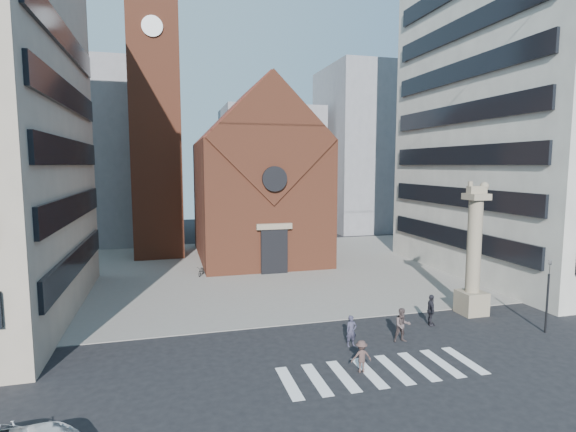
% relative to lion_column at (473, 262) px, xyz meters
% --- Properties ---
extents(ground, '(120.00, 120.00, 0.00)m').
position_rel_lion_column_xyz_m(ground, '(-10.01, -3.00, -3.46)').
color(ground, black).
rests_on(ground, ground).
extents(piazza, '(46.00, 30.00, 0.05)m').
position_rel_lion_column_xyz_m(piazza, '(-10.01, 16.00, -3.43)').
color(piazza, gray).
rests_on(piazza, ground).
extents(zebra_crossing, '(10.20, 3.20, 0.01)m').
position_rel_lion_column_xyz_m(zebra_crossing, '(-9.46, -6.00, -3.45)').
color(zebra_crossing, white).
rests_on(zebra_crossing, ground).
extents(church, '(12.00, 16.65, 18.00)m').
position_rel_lion_column_xyz_m(church, '(-10.01, 22.04, 4.53)').
color(church, brown).
rests_on(church, ground).
extents(campanile, '(5.50, 5.50, 31.20)m').
position_rel_lion_column_xyz_m(campanile, '(-20.01, 25.00, 12.28)').
color(campanile, brown).
rests_on(campanile, ground).
extents(building_right, '(18.00, 22.00, 32.00)m').
position_rel_lion_column_xyz_m(building_right, '(13.99, 9.00, 12.54)').
color(building_right, beige).
rests_on(building_right, ground).
extents(bg_block_left, '(16.00, 14.00, 22.00)m').
position_rel_lion_column_xyz_m(bg_block_left, '(-30.01, 37.00, 7.54)').
color(bg_block_left, gray).
rests_on(bg_block_left, ground).
extents(bg_block_mid, '(14.00, 12.00, 18.00)m').
position_rel_lion_column_xyz_m(bg_block_mid, '(-4.01, 42.00, 5.54)').
color(bg_block_mid, gray).
rests_on(bg_block_mid, ground).
extents(bg_block_right, '(16.00, 14.00, 24.00)m').
position_rel_lion_column_xyz_m(bg_block_right, '(11.99, 39.00, 8.54)').
color(bg_block_right, gray).
rests_on(bg_block_right, ground).
extents(lion_column, '(1.63, 1.60, 8.68)m').
position_rel_lion_column_xyz_m(lion_column, '(0.00, 0.00, 0.00)').
color(lion_column, gray).
rests_on(lion_column, ground).
extents(traffic_light, '(0.13, 0.16, 4.30)m').
position_rel_lion_column_xyz_m(traffic_light, '(1.99, -4.00, -1.17)').
color(traffic_light, black).
rests_on(traffic_light, ground).
extents(pedestrian_0, '(0.65, 0.46, 1.68)m').
position_rel_lion_column_xyz_m(pedestrian_0, '(-9.69, -2.87, -2.61)').
color(pedestrian_0, '#323043').
rests_on(pedestrian_0, ground).
extents(pedestrian_1, '(1.01, 0.84, 1.89)m').
position_rel_lion_column_xyz_m(pedestrian_1, '(-6.76, -3.07, -2.51)').
color(pedestrian_1, '#4F403F').
rests_on(pedestrian_1, ground).
extents(pedestrian_2, '(0.80, 1.22, 1.92)m').
position_rel_lion_column_xyz_m(pedestrian_2, '(-3.80, -1.24, -2.50)').
color(pedestrian_2, black).
rests_on(pedestrian_2, ground).
extents(pedestrian_3, '(1.03, 0.64, 1.53)m').
position_rel_lion_column_xyz_m(pedestrian_3, '(-10.44, -5.82, -2.69)').
color(pedestrian_3, '#44312D').
rests_on(pedestrian_3, ground).
extents(scooter_0, '(1.04, 1.65, 0.82)m').
position_rel_lion_column_xyz_m(scooter_0, '(-16.37, 14.74, -3.00)').
color(scooter_0, black).
rests_on(scooter_0, piazza).
extents(scooter_1, '(0.92, 1.56, 0.91)m').
position_rel_lion_column_xyz_m(scooter_1, '(-14.62, 14.74, -2.95)').
color(scooter_1, black).
rests_on(scooter_1, piazza).
extents(scooter_2, '(1.04, 1.65, 0.82)m').
position_rel_lion_column_xyz_m(scooter_2, '(-12.87, 14.74, -3.00)').
color(scooter_2, black).
rests_on(scooter_2, piazza).
extents(scooter_3, '(0.92, 1.56, 0.91)m').
position_rel_lion_column_xyz_m(scooter_3, '(-11.12, 14.74, -2.95)').
color(scooter_3, black).
rests_on(scooter_3, piazza).
extents(scooter_4, '(1.04, 1.65, 0.82)m').
position_rel_lion_column_xyz_m(scooter_4, '(-9.37, 14.74, -3.00)').
color(scooter_4, black).
rests_on(scooter_4, piazza).
extents(scooter_5, '(0.92, 1.56, 0.91)m').
position_rel_lion_column_xyz_m(scooter_5, '(-7.62, 14.74, -2.95)').
color(scooter_5, black).
rests_on(scooter_5, piazza).
extents(scooter_6, '(1.04, 1.65, 0.82)m').
position_rel_lion_column_xyz_m(scooter_6, '(-5.87, 14.74, -3.00)').
color(scooter_6, black).
rests_on(scooter_6, piazza).
extents(scooter_7, '(0.92, 1.56, 0.91)m').
position_rel_lion_column_xyz_m(scooter_7, '(-4.12, 14.74, -2.95)').
color(scooter_7, black).
rests_on(scooter_7, piazza).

